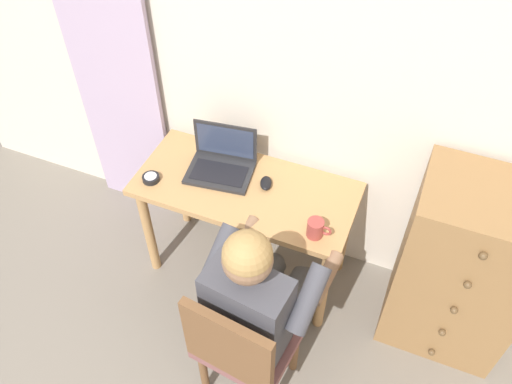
{
  "coord_description": "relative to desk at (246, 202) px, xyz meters",
  "views": [
    {
      "loc": [
        0.5,
        0.16,
        2.67
      ],
      "look_at": [
        -0.15,
        1.77,
        0.81
      ],
      "focal_mm": 36.8,
      "sensor_mm": 36.0,
      "label": 1
    }
  ],
  "objects": [
    {
      "name": "coffee_mug",
      "position": [
        0.43,
        -0.17,
        0.17
      ],
      "size": [
        0.12,
        0.08,
        0.09
      ],
      "color": "#9E3D38",
      "rests_on": "desk"
    },
    {
      "name": "wall_back",
      "position": [
        0.25,
        0.33,
        0.66
      ],
      "size": [
        4.8,
        0.05,
        2.5
      ],
      "primitive_type": "cube",
      "color": "beige",
      "rests_on": "ground_plane"
    },
    {
      "name": "laptop",
      "position": [
        -0.17,
        0.08,
        0.17
      ],
      "size": [
        0.37,
        0.29,
        0.24
      ],
      "color": "#232326",
      "rests_on": "desk"
    },
    {
      "name": "computer_mouse",
      "position": [
        0.09,
        0.05,
        0.13
      ],
      "size": [
        0.09,
        0.11,
        0.03
      ],
      "primitive_type": "ellipsoid",
      "rotation": [
        0.0,
        0.0,
        0.33
      ],
      "color": "black",
      "rests_on": "desk"
    },
    {
      "name": "person_seated",
      "position": [
        0.3,
        -0.53,
        0.07
      ],
      "size": [
        0.57,
        0.61,
        1.18
      ],
      "color": "#4C4C4C",
      "rests_on": "ground_plane"
    },
    {
      "name": "dresser",
      "position": [
        1.13,
        0.04,
        -0.06
      ],
      "size": [
        0.59,
        0.5,
        1.06
      ],
      "color": "olive",
      "rests_on": "ground_plane"
    },
    {
      "name": "chair",
      "position": [
        0.28,
        -0.71,
        -0.11
      ],
      "size": [
        0.47,
        0.45,
        0.86
      ],
      "color": "brown",
      "rests_on": "ground_plane"
    },
    {
      "name": "desk",
      "position": [
        0.0,
        0.0,
        0.0
      ],
      "size": [
        1.15,
        0.53,
        0.71
      ],
      "color": "tan",
      "rests_on": "ground_plane"
    },
    {
      "name": "curtain_panel",
      "position": [
        -0.9,
        0.26,
        0.53
      ],
      "size": [
        0.54,
        0.03,
        2.25
      ],
      "primitive_type": "cube",
      "color": "#B29EBC",
      "rests_on": "ground_plane"
    },
    {
      "name": "desk_clock",
      "position": [
        -0.48,
        -0.14,
        0.13
      ],
      "size": [
        0.09,
        0.09,
        0.03
      ],
      "color": "black",
      "rests_on": "desk"
    }
  ]
}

